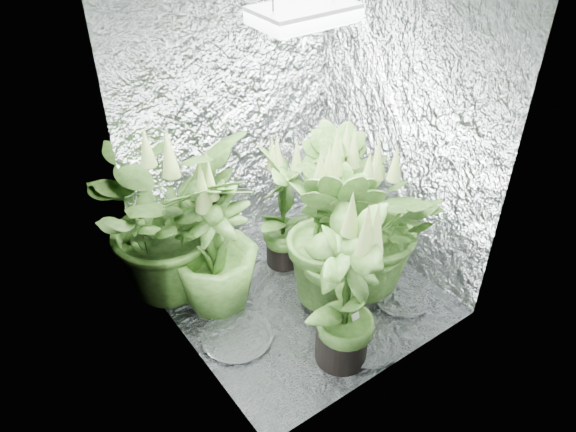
% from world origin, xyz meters
% --- Properties ---
extents(ground, '(1.60, 1.60, 0.00)m').
position_xyz_m(ground, '(0.00, 0.00, 0.00)').
color(ground, silver).
rests_on(ground, ground).
extents(walls, '(1.62, 1.62, 2.00)m').
position_xyz_m(walls, '(0.00, 0.00, 1.00)').
color(walls, silver).
rests_on(walls, ground).
extents(grow_lamp, '(0.50, 0.30, 0.22)m').
position_xyz_m(grow_lamp, '(0.00, 0.00, 1.83)').
color(grow_lamp, gray).
rests_on(grow_lamp, ceiling).
extents(plant_a, '(1.22, 1.22, 1.20)m').
position_xyz_m(plant_a, '(-0.64, 0.56, 0.57)').
color(plant_a, black).
rests_on(plant_a, ground).
extents(plant_b, '(0.67, 0.67, 1.00)m').
position_xyz_m(plant_b, '(0.10, 0.32, 0.46)').
color(plant_b, black).
rests_on(plant_b, ground).
extents(plant_c, '(0.69, 0.69, 1.08)m').
position_xyz_m(plant_c, '(0.39, 0.12, 0.50)').
color(plant_c, black).
rests_on(plant_c, ground).
extents(plant_d, '(0.66, 0.66, 1.08)m').
position_xyz_m(plant_d, '(-0.48, 0.23, 0.49)').
color(plant_d, black).
rests_on(plant_d, ground).
extents(plant_e, '(1.13, 1.13, 1.08)m').
position_xyz_m(plant_e, '(0.38, -0.23, 0.51)').
color(plant_e, black).
rests_on(plant_e, ground).
extents(plant_f, '(0.68, 0.68, 1.14)m').
position_xyz_m(plant_f, '(-0.13, -0.58, 0.52)').
color(plant_f, black).
rests_on(plant_f, ground).
extents(plant_g, '(0.75, 0.75, 1.19)m').
position_xyz_m(plant_g, '(0.10, -0.20, 0.55)').
color(plant_g, black).
rests_on(plant_g, ground).
extents(circulation_fan, '(0.17, 0.27, 0.32)m').
position_xyz_m(circulation_fan, '(0.62, 0.61, 0.14)').
color(circulation_fan, black).
rests_on(circulation_fan, ground).
extents(plant_label, '(0.05, 0.02, 0.08)m').
position_xyz_m(plant_label, '(-0.06, -0.61, 0.30)').
color(plant_label, white).
rests_on(plant_label, plant_f).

